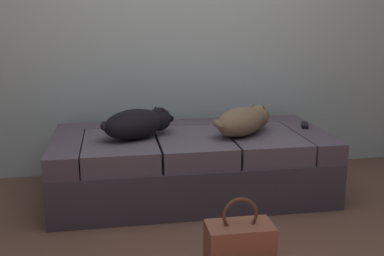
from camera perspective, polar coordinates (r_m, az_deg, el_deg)
couch at (r=3.21m, az=-0.15°, el=-4.42°), size 1.83×0.89×0.43m
dog_dark at (r=3.04m, az=-6.54°, el=0.58°), size 0.53×0.41×0.19m
dog_tan at (r=3.12m, az=6.32°, el=0.89°), size 0.50×0.43×0.19m
tv_remote at (r=3.43m, az=13.56°, el=0.34°), size 0.09×0.16×0.02m
handbag at (r=2.35m, az=5.78°, el=-14.12°), size 0.32×0.18×0.38m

